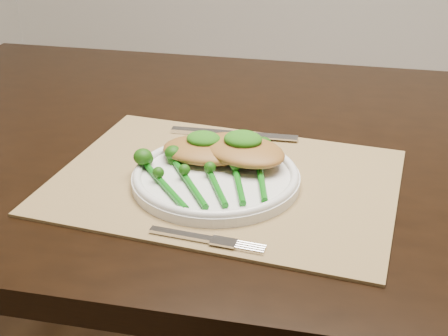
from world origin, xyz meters
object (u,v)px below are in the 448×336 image
(dinner_plate, at_px, (216,176))
(broccolini_bundle, at_px, (213,180))
(dining_table, at_px, (291,319))
(placemat, at_px, (225,181))
(chicken_fillet_left, at_px, (208,150))

(dinner_plate, xyz_separation_m, broccolini_bundle, (0.00, -0.03, 0.01))
(dining_table, xyz_separation_m, broccolini_bundle, (-0.09, -0.20, 0.40))
(dining_table, relative_size, dinner_plate, 6.79)
(placemat, bearing_deg, dinner_plate, -122.54)
(dinner_plate, bearing_deg, placemat, 55.94)
(dining_table, bearing_deg, dinner_plate, -123.63)
(dining_table, distance_m, broccolini_bundle, 0.45)
(chicken_fillet_left, xyz_separation_m, broccolini_bundle, (0.03, -0.07, -0.01))
(placemat, bearing_deg, chicken_fillet_left, 139.52)
(dining_table, distance_m, chicken_fillet_left, 0.44)
(dining_table, height_order, broccolini_bundle, broccolini_bundle)
(placemat, height_order, chicken_fillet_left, chicken_fillet_left)
(placemat, bearing_deg, broccolini_bundle, -96.43)
(broccolini_bundle, bearing_deg, dining_table, 36.64)
(placemat, relative_size, dinner_plate, 2.02)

